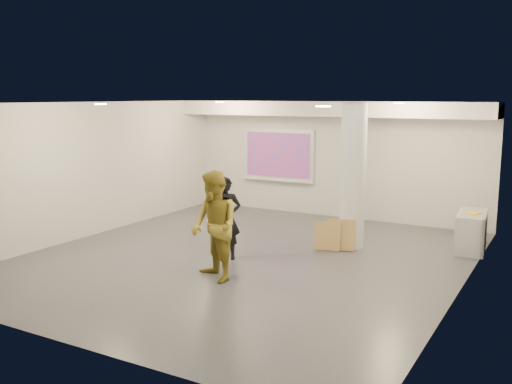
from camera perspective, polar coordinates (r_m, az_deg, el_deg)
The scene contains 19 objects.
floor at distance 11.22m, azimuth -1.01°, elevation -6.60°, with size 8.00×9.00×0.01m, color #35383C.
ceiling at distance 10.78m, azimuth -1.06°, elevation 8.90°, with size 8.00×9.00×0.01m, color white.
wall_back at distance 14.92m, azimuth 7.79°, elevation 3.23°, with size 8.00×0.01×3.00m, color silver.
wall_front at distance 7.45m, azimuth -18.94°, elevation -3.57°, with size 8.00×0.01×3.00m, color silver.
wall_left at distance 13.36m, azimuth -15.99°, elevation 2.22°, with size 0.01×9.00×3.00m, color silver.
wall_right at distance 9.54m, azimuth 20.15°, elevation -0.84°, with size 0.01×9.00×3.00m, color silver.
soffit_band at distance 14.32m, azimuth 7.09°, elevation 8.28°, with size 8.00×1.10×0.36m, color silver.
downlight_nw at distance 14.06m, azimuth -3.63°, elevation 8.96°, with size 0.22×0.22×0.02m, color #FFEF91.
downlight_ne at distance 12.23m, azimuth 14.12°, elevation 8.61°, with size 0.22×0.22×0.02m, color #FFEF91.
downlight_sw at distance 10.93m, azimuth -15.29°, elevation 8.47°, with size 0.22×0.22×0.02m, color #FFEF91.
downlight_se at distance 8.44m, azimuth 6.73°, elevation 8.51°, with size 0.22×0.22×0.02m, color #FFEF91.
column at distance 11.88m, azimuth 9.67°, elevation 1.57°, with size 0.52×0.52×3.00m, color silver.
projection_screen at distance 15.53m, azimuth 2.23°, elevation 3.66°, with size 2.10×0.13×1.42m.
credenza at distance 12.51m, azimuth 20.73°, elevation -3.69°, with size 0.56×1.34×0.78m, color #9EA1A4.
postit_pad at distance 12.28m, azimuth 20.90°, elevation -2.01°, with size 0.21×0.29×0.03m, color yellow.
cardboard_back at distance 11.84m, azimuth 8.47°, elevation -4.25°, with size 0.59×0.05×0.64m, color #9F7D48.
cardboard_front at distance 11.80m, azimuth 7.15°, elevation -4.39°, with size 0.53×0.05×0.59m, color #9F7D48.
woman at distance 11.01m, azimuth -3.05°, elevation -2.64°, with size 0.58×0.38×1.60m, color black.
man at distance 9.70m, azimuth -4.18°, elevation -3.44°, with size 0.92×0.72×1.89m, color olive.
Camera 1 is at (5.48, -9.28, 3.13)m, focal length 40.00 mm.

